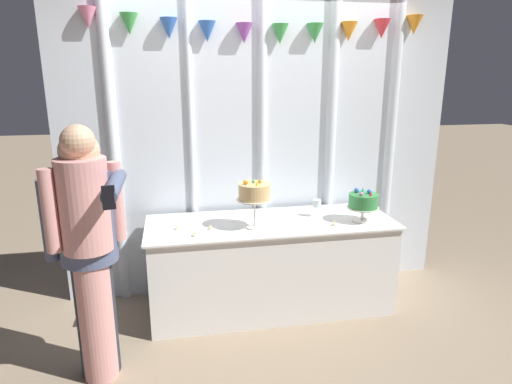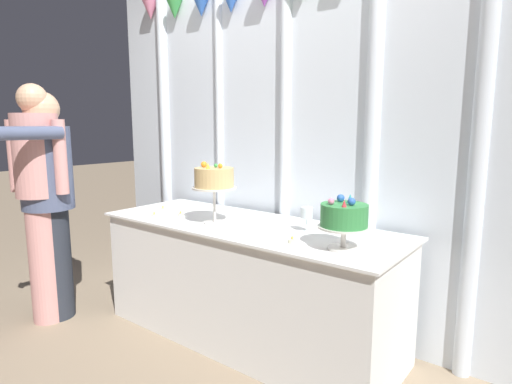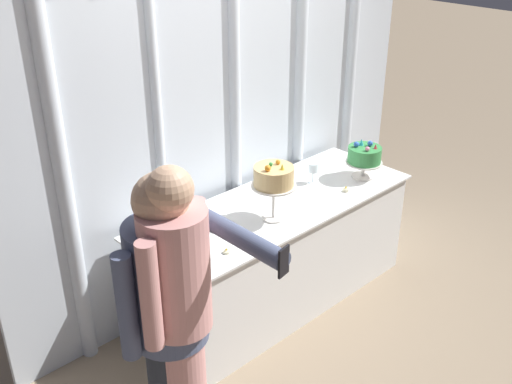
% 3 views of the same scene
% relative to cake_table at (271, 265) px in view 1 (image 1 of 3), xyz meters
% --- Properties ---
extents(ground_plane, '(24.00, 24.00, 0.00)m').
position_rel_cake_table_xyz_m(ground_plane, '(0.00, -0.10, -0.38)').
color(ground_plane, gray).
extents(draped_curtain, '(3.40, 0.15, 2.66)m').
position_rel_cake_table_xyz_m(draped_curtain, '(0.01, 0.43, 1.00)').
color(draped_curtain, silver).
rests_on(draped_curtain, ground_plane).
extents(cake_table, '(2.01, 0.72, 0.77)m').
position_rel_cake_table_xyz_m(cake_table, '(0.00, 0.00, 0.00)').
color(cake_table, white).
rests_on(cake_table, ground_plane).
extents(cake_display_nearleft, '(0.28, 0.28, 0.39)m').
position_rel_cake_table_xyz_m(cake_display_nearleft, '(-0.16, -0.12, 0.66)').
color(cake_display_nearleft, silver).
rests_on(cake_display_nearleft, cake_table).
extents(cake_display_nearright, '(0.26, 0.26, 0.28)m').
position_rel_cake_table_xyz_m(cake_display_nearright, '(0.73, -0.13, 0.55)').
color(cake_display_nearright, silver).
rests_on(cake_display_nearright, cake_table).
extents(wine_glass, '(0.07, 0.07, 0.15)m').
position_rel_cake_table_xyz_m(wine_glass, '(0.40, 0.05, 0.49)').
color(wine_glass, silver).
rests_on(wine_glass, cake_table).
extents(tealight_far_left, '(0.04, 0.04, 0.03)m').
position_rel_cake_table_xyz_m(tealight_far_left, '(-0.75, -0.04, 0.39)').
color(tealight_far_left, beige).
rests_on(tealight_far_left, cake_table).
extents(tealight_near_left, '(0.04, 0.04, 0.03)m').
position_rel_cake_table_xyz_m(tealight_near_left, '(-0.63, -0.22, 0.39)').
color(tealight_near_left, beige).
rests_on(tealight_near_left, cake_table).
extents(tealight_near_right, '(0.04, 0.04, 0.03)m').
position_rel_cake_table_xyz_m(tealight_near_right, '(-0.50, -0.10, 0.39)').
color(tealight_near_right, beige).
rests_on(tealight_near_right, cake_table).
extents(tealight_far_right, '(0.04, 0.04, 0.04)m').
position_rel_cake_table_xyz_m(tealight_far_right, '(0.47, -0.19, 0.39)').
color(tealight_far_right, beige).
rests_on(tealight_far_right, cake_table).
extents(guest_man_dark_suit, '(0.44, 0.38, 1.65)m').
position_rel_cake_table_xyz_m(guest_man_dark_suit, '(-1.28, -0.66, 0.53)').
color(guest_man_dark_suit, '#D6938E').
rests_on(guest_man_dark_suit, ground_plane).
extents(guest_girl_blue_dress, '(0.51, 0.68, 1.61)m').
position_rel_cake_table_xyz_m(guest_girl_blue_dress, '(-1.29, -0.61, 0.50)').
color(guest_girl_blue_dress, '#282D38').
rests_on(guest_girl_blue_dress, ground_plane).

